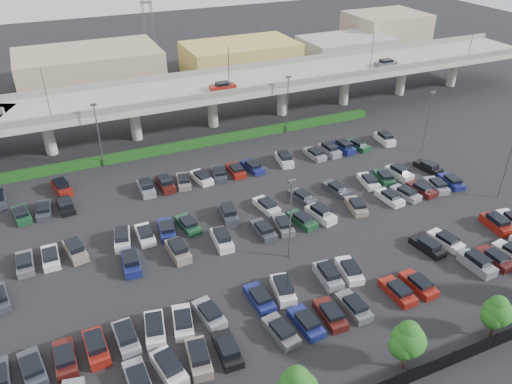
% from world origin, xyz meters
% --- Properties ---
extents(ground, '(280.00, 280.00, 0.00)m').
position_xyz_m(ground, '(0.00, 0.00, 0.00)').
color(ground, black).
extents(overpass, '(150.00, 13.00, 15.80)m').
position_xyz_m(overpass, '(-0.22, 31.99, 6.97)').
color(overpass, gray).
rests_on(overpass, ground).
extents(hedge, '(66.00, 1.60, 1.10)m').
position_xyz_m(hedge, '(0.00, 25.00, 0.55)').
color(hedge, '#103810').
rests_on(hedge, ground).
extents(fence, '(70.00, 0.10, 2.00)m').
position_xyz_m(fence, '(-0.05, -28.00, 0.90)').
color(fence, black).
rests_on(fence, ground).
extents(tree_row, '(65.07, 3.66, 5.94)m').
position_xyz_m(tree_row, '(0.70, -26.53, 3.52)').
color(tree_row, '#332316').
rests_on(tree_row, ground).
extents(parked_cars, '(62.98, 41.67, 1.67)m').
position_xyz_m(parked_cars, '(-1.06, -3.55, 0.62)').
color(parked_cars, '#2E313B').
rests_on(parked_cars, ground).
extents(light_poles, '(66.90, 48.38, 10.30)m').
position_xyz_m(light_poles, '(-4.13, 2.00, 6.24)').
color(light_poles, '#4B4C50').
rests_on(light_poles, ground).
extents(distant_buildings, '(138.00, 24.00, 9.00)m').
position_xyz_m(distant_buildings, '(12.38, 61.81, 3.74)').
color(distant_buildings, gray).
rests_on(distant_buildings, ground).
extents(comm_tower, '(2.40, 2.40, 30.00)m').
position_xyz_m(comm_tower, '(4.00, 74.00, 15.61)').
color(comm_tower, '#4B4C50').
rests_on(comm_tower, ground).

